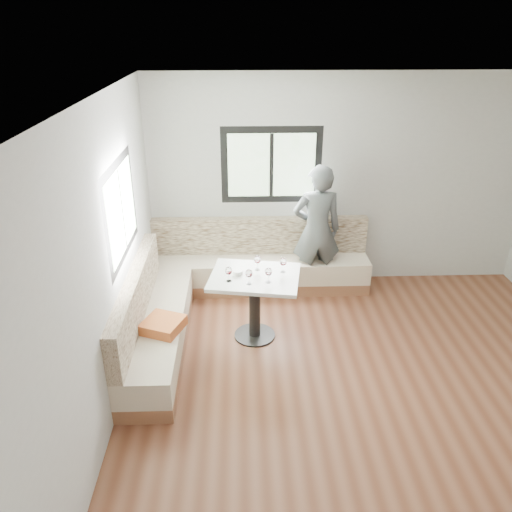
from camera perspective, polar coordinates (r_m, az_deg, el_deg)
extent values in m
cube|color=brown|center=(5.23, 13.56, -15.34)|extent=(5.00, 5.00, 0.01)
cube|color=white|center=(4.04, 17.76, 16.38)|extent=(5.00, 5.00, 0.01)
cube|color=#B7B7B2|center=(6.71, 9.51, 8.21)|extent=(5.00, 0.01, 2.80)
cube|color=#B7B7B2|center=(4.43, -17.29, -2.06)|extent=(0.01, 5.00, 2.80)
cube|color=black|center=(6.52, 1.78, 10.32)|extent=(1.30, 0.02, 1.00)
cube|color=black|center=(5.12, -15.17, 5.10)|extent=(0.02, 1.30, 1.00)
cube|color=brown|center=(6.85, 0.48, -3.06)|extent=(2.90, 0.55, 0.16)
cube|color=beige|center=(6.75, 0.49, -1.39)|extent=(2.90, 0.55, 0.29)
cube|color=beige|center=(6.77, 0.43, 2.39)|extent=(2.90, 0.14, 0.50)
cube|color=brown|center=(5.73, -10.90, -9.94)|extent=(0.55, 2.25, 0.16)
cube|color=beige|center=(5.61, -11.09, -8.06)|extent=(0.55, 2.25, 0.29)
cube|color=beige|center=(5.44, -13.58, -4.56)|extent=(0.14, 2.25, 0.50)
cube|color=#D55D3C|center=(5.27, -10.57, -7.75)|extent=(0.49, 0.49, 0.11)
cylinder|color=black|center=(5.91, -0.15, -9.00)|extent=(0.47, 0.47, 0.02)
cylinder|color=black|center=(5.71, -0.15, -5.98)|extent=(0.13, 0.13, 0.75)
cube|color=white|center=(5.51, -0.15, -2.44)|extent=(1.08, 0.90, 0.04)
imported|color=#4E5455|center=(6.53, 6.95, 2.94)|extent=(0.66, 0.45, 1.75)
cylinder|color=white|center=(5.53, -2.10, -1.85)|extent=(0.11, 0.11, 0.05)
sphere|color=black|center=(5.53, -1.93, -1.68)|extent=(0.02, 0.02, 0.02)
sphere|color=black|center=(5.53, -2.25, -1.70)|extent=(0.02, 0.02, 0.02)
sphere|color=black|center=(5.51, -2.08, -1.82)|extent=(0.02, 0.02, 0.02)
cylinder|color=white|center=(5.39, -3.12, -2.86)|extent=(0.06, 0.06, 0.01)
cylinder|color=white|center=(5.38, -3.13, -2.49)|extent=(0.01, 0.01, 0.07)
ellipsoid|color=white|center=(5.34, -3.15, -1.70)|extent=(0.08, 0.08, 0.09)
cylinder|color=#48050B|center=(5.35, -3.15, -1.92)|extent=(0.05, 0.05, 0.02)
cylinder|color=white|center=(5.33, -0.80, -3.17)|extent=(0.06, 0.06, 0.01)
cylinder|color=white|center=(5.32, -0.80, -2.80)|extent=(0.01, 0.01, 0.07)
ellipsoid|color=white|center=(5.28, -0.81, -2.00)|extent=(0.08, 0.08, 0.09)
cylinder|color=#48050B|center=(5.29, -0.80, -2.22)|extent=(0.05, 0.05, 0.02)
cylinder|color=white|center=(5.37, 1.42, -2.97)|extent=(0.06, 0.06, 0.01)
cylinder|color=white|center=(5.35, 1.43, -2.60)|extent=(0.01, 0.01, 0.07)
ellipsoid|color=white|center=(5.31, 1.44, -1.81)|extent=(0.08, 0.08, 0.09)
cylinder|color=#48050B|center=(5.32, 1.43, -2.02)|extent=(0.05, 0.05, 0.02)
cylinder|color=white|center=(5.63, 0.16, -1.54)|extent=(0.06, 0.06, 0.01)
cylinder|color=white|center=(5.61, 0.16, -1.18)|extent=(0.01, 0.01, 0.07)
ellipsoid|color=white|center=(5.57, 0.16, -0.42)|extent=(0.08, 0.08, 0.09)
cylinder|color=#48050B|center=(5.58, 0.16, -0.63)|extent=(0.05, 0.05, 0.02)
cylinder|color=white|center=(5.59, 3.10, -1.80)|extent=(0.06, 0.06, 0.01)
cylinder|color=white|center=(5.57, 3.11, -1.44)|extent=(0.01, 0.01, 0.07)
ellipsoid|color=white|center=(5.53, 3.13, -0.67)|extent=(0.08, 0.08, 0.09)
cylinder|color=#48050B|center=(5.54, 3.12, -0.88)|extent=(0.05, 0.05, 0.02)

